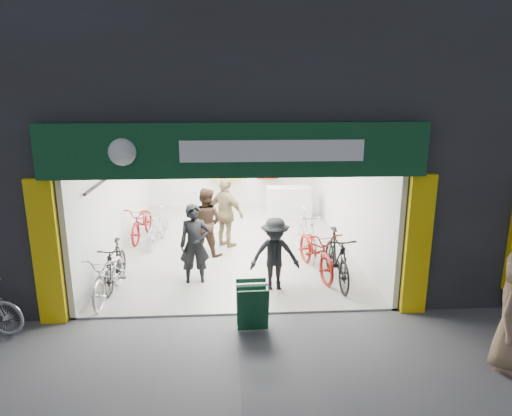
{
  "coord_description": "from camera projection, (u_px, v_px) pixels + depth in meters",
  "views": [
    {
      "loc": [
        -0.12,
        -7.6,
        4.02
      ],
      "look_at": [
        0.44,
        1.5,
        1.64
      ],
      "focal_mm": 32.0,
      "sensor_mm": 36.0,
      "label": 1
    }
  ],
  "objects": [
    {
      "name": "ground",
      "position": [
        237.0,
        315.0,
        8.36
      ],
      "size": [
        60.0,
        60.0,
        0.0
      ],
      "primitive_type": "plane",
      "color": "#56565B",
      "rests_on": "ground"
    },
    {
      "name": "building",
      "position": [
        266.0,
        78.0,
        12.14
      ],
      "size": [
        17.0,
        10.27,
        8.0
      ],
      "color": "#232326",
      "rests_on": "ground"
    },
    {
      "name": "bike_left_front",
      "position": [
        109.0,
        275.0,
        8.96
      ],
      "size": [
        0.74,
        1.88,
        0.97
      ],
      "primitive_type": "imported",
      "rotation": [
        0.0,
        0.0,
        -0.05
      ],
      "color": "silver",
      "rests_on": "ground"
    },
    {
      "name": "bike_left_midfront",
      "position": [
        115.0,
        265.0,
        9.45
      ],
      "size": [
        0.5,
        1.64,
        0.98
      ],
      "primitive_type": "imported",
      "rotation": [
        0.0,
        0.0,
        -0.03
      ],
      "color": "black",
      "rests_on": "ground"
    },
    {
      "name": "bike_left_midback",
      "position": [
        142.0,
        222.0,
        12.48
      ],
      "size": [
        0.82,
        1.89,
        0.97
      ],
      "primitive_type": "imported",
      "rotation": [
        0.0,
        0.0,
        -0.1
      ],
      "color": "maroon",
      "rests_on": "ground"
    },
    {
      "name": "bike_left_back",
      "position": [
        158.0,
        227.0,
        12.04
      ],
      "size": [
        0.76,
        1.72,
        1.0
      ],
      "primitive_type": "imported",
      "rotation": [
        0.0,
        0.0,
        -0.18
      ],
      "color": "#BBBBC1",
      "rests_on": "ground"
    },
    {
      "name": "bike_right_front",
      "position": [
        337.0,
        258.0,
        9.59
      ],
      "size": [
        0.58,
        1.93,
        1.15
      ],
      "primitive_type": "imported",
      "rotation": [
        0.0,
        0.0,
        0.02
      ],
      "color": "black",
      "rests_on": "ground"
    },
    {
      "name": "bike_right_mid",
      "position": [
        316.0,
        251.0,
        10.13
      ],
      "size": [
        1.05,
        2.15,
        1.08
      ],
      "primitive_type": "imported",
      "rotation": [
        0.0,
        0.0,
        0.17
      ],
      "color": "maroon",
      "rests_on": "ground"
    },
    {
      "name": "bike_right_back",
      "position": [
        307.0,
        233.0,
        11.26
      ],
      "size": [
        0.65,
        1.96,
        1.16
      ],
      "primitive_type": "imported",
      "rotation": [
        0.0,
        0.0,
        0.06
      ],
      "color": "silver",
      "rests_on": "ground"
    },
    {
      "name": "customer_a",
      "position": [
        195.0,
        245.0,
        9.52
      ],
      "size": [
        0.67,
        0.48,
        1.74
      ],
      "primitive_type": "imported",
      "rotation": [
        0.0,
        0.0,
        0.1
      ],
      "color": "black",
      "rests_on": "ground"
    },
    {
      "name": "customer_b",
      "position": [
        206.0,
        222.0,
        11.17
      ],
      "size": [
        1.03,
        0.94,
        1.71
      ],
      "primitive_type": "imported",
      "rotation": [
        0.0,
        0.0,
        2.71
      ],
      "color": "#362418",
      "rests_on": "ground"
    },
    {
      "name": "customer_c",
      "position": [
        275.0,
        255.0,
        9.18
      ],
      "size": [
        1.02,
        0.61,
        1.56
      ],
      "primitive_type": "imported",
      "rotation": [
        0.0,
        0.0,
        0.03
      ],
      "color": "black",
      "rests_on": "ground"
    },
    {
      "name": "customer_d",
      "position": [
        226.0,
        214.0,
        11.7
      ],
      "size": [
        1.12,
        1.04,
        1.85
      ],
      "primitive_type": "imported",
      "rotation": [
        0.0,
        0.0,
        2.44
      ],
      "color": "olive",
      "rests_on": "ground"
    },
    {
      "name": "sandwich_board",
      "position": [
        252.0,
        305.0,
        7.78
      ],
      "size": [
        0.56,
        0.56,
        0.82
      ],
      "rotation": [
        0.0,
        0.0,
        0.04
      ],
      "color": "#0D371F",
      "rests_on": "ground"
    }
  ]
}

